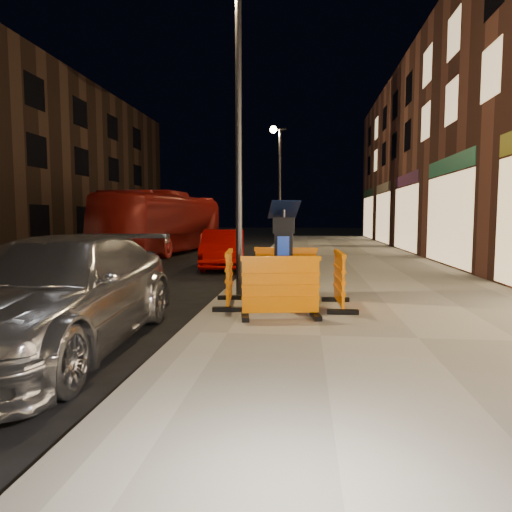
# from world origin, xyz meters

# --- Properties ---
(ground_plane) EXTENTS (120.00, 120.00, 0.00)m
(ground_plane) POSITION_xyz_m (0.00, 0.00, 0.00)
(ground_plane) COLOR black
(ground_plane) RESTS_ON ground
(sidewalk) EXTENTS (6.00, 60.00, 0.15)m
(sidewalk) POSITION_xyz_m (3.00, 0.00, 0.07)
(sidewalk) COLOR gray
(sidewalk) RESTS_ON ground
(kerb) EXTENTS (0.30, 60.00, 0.15)m
(kerb) POSITION_xyz_m (0.00, 0.00, 0.07)
(kerb) COLOR slate
(kerb) RESTS_ON ground
(parking_kiosk) EXTENTS (0.58, 0.58, 1.72)m
(parking_kiosk) POSITION_xyz_m (1.18, 1.89, 1.01)
(parking_kiosk) COLOR black
(parking_kiosk) RESTS_ON sidewalk
(barrier_front) EXTENTS (1.29, 0.70, 0.96)m
(barrier_front) POSITION_xyz_m (1.18, 0.94, 0.63)
(barrier_front) COLOR #FF7D00
(barrier_front) RESTS_ON sidewalk
(barrier_back) EXTENTS (1.24, 0.53, 0.96)m
(barrier_back) POSITION_xyz_m (1.18, 2.84, 0.63)
(barrier_back) COLOR #FF7D00
(barrier_back) RESTS_ON sidewalk
(barrier_kerbside) EXTENTS (0.64, 1.28, 0.96)m
(barrier_kerbside) POSITION_xyz_m (0.23, 1.89, 0.63)
(barrier_kerbside) COLOR #FF7D00
(barrier_kerbside) RESTS_ON sidewalk
(barrier_bldgside) EXTENTS (0.56, 1.25, 0.96)m
(barrier_bldgside) POSITION_xyz_m (2.13, 1.89, 0.63)
(barrier_bldgside) COLOR #FF7D00
(barrier_bldgside) RESTS_ON sidewalk
(car_silver) EXTENTS (2.25, 5.08, 1.45)m
(car_silver) POSITION_xyz_m (-1.62, -0.43, 0.00)
(car_silver) COLOR #A8A8AC
(car_silver) RESTS_ON ground
(car_red) EXTENTS (1.84, 3.96, 1.26)m
(car_red) POSITION_xyz_m (-1.10, 8.81, 0.00)
(car_red) COLOR #A30805
(car_red) RESTS_ON ground
(bus_doubledecker) EXTENTS (3.11, 10.09, 2.77)m
(bus_doubledecker) POSITION_xyz_m (-4.77, 14.43, 0.00)
(bus_doubledecker) COLOR maroon
(bus_doubledecker) RESTS_ON ground
(street_lamp_mid) EXTENTS (0.12, 0.12, 6.00)m
(street_lamp_mid) POSITION_xyz_m (0.25, 3.00, 3.15)
(street_lamp_mid) COLOR #3F3F44
(street_lamp_mid) RESTS_ON sidewalk
(street_lamp_far) EXTENTS (0.12, 0.12, 6.00)m
(street_lamp_far) POSITION_xyz_m (0.25, 18.00, 3.15)
(street_lamp_far) COLOR #3F3F44
(street_lamp_far) RESTS_ON sidewalk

